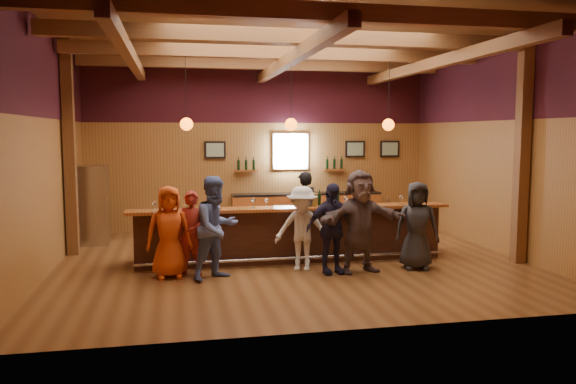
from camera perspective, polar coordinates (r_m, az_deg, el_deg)
The scene contains 27 objects.
room at distance 11.03m, azimuth 0.25°, elevation 9.54°, with size 9.04×9.00×4.52m.
bar_counter at distance 11.29m, azimuth 0.23°, elevation -4.26°, with size 6.30×1.07×1.11m.
back_bar_cabinet at distance 14.99m, azimuth 1.92°, elevation -1.89°, with size 4.00×0.52×0.95m.
window at distance 14.99m, azimuth 0.25°, elevation 4.16°, with size 0.95×0.09×0.95m.
framed_pictures at distance 15.18m, azimuth 3.47°, elevation 4.36°, with size 5.35×0.05×0.45m.
wine_shelves at distance 14.95m, azimuth 0.30°, elevation 2.50°, with size 3.00×0.18×0.30m.
pendant_lights at distance 10.96m, azimuth 0.31°, elevation 6.92°, with size 4.24×0.24×1.37m.
stainless_fridge at distance 13.56m, azimuth -19.26°, elevation -1.25°, with size 0.70×0.70×1.80m, color silver.
customer_orange at distance 10.06m, azimuth -11.99°, elevation -3.99°, with size 0.79×0.52×1.62m, color #D44714.
customer_redvest at distance 10.14m, azimuth -9.72°, elevation -4.16°, with size 0.55×0.36×1.52m, color maroon.
customer_denim at distance 9.81m, azimuth -7.28°, elevation -3.63°, with size 0.87×0.68×1.80m, color #5165A3.
customer_white at distance 10.36m, azimuth 1.44°, elevation -3.72°, with size 1.01×0.58×1.57m, color silver.
customer_navy at distance 10.14m, azimuth 4.41°, elevation -3.72°, with size 0.96×0.40×1.65m, color #1E1C39.
customer_brown at distance 10.27m, azimuth 7.33°, elevation -2.97°, with size 1.74×0.56×1.88m, color brown.
customer_dark at distance 10.73m, azimuth 12.97°, elevation -3.34°, with size 0.80×0.52×1.64m, color #252528.
bartender at distance 12.36m, azimuth 1.64°, elevation -1.83°, with size 0.62×0.41×1.70m, color black.
ice_bucket at distance 10.93m, azimuth 2.39°, elevation -0.80°, with size 0.24×0.24×0.26m, color brown.
bottle_a at distance 11.10m, azimuth 3.21°, elevation -0.74°, with size 0.07×0.07×0.31m.
bottle_b at distance 11.24m, azimuth 5.03°, elevation -0.53°, with size 0.08×0.08×0.38m.
glass_a at distance 10.64m, azimuth -13.42°, elevation -1.16°, with size 0.08×0.08×0.18m.
glass_b at distance 10.59m, azimuth -10.23°, elevation -1.19°, with size 0.07×0.07×0.16m.
glass_c at distance 10.68m, azimuth -6.93°, elevation -0.95°, with size 0.09×0.09×0.19m.
glass_d at distance 10.73m, azimuth -3.54°, elevation -0.87°, with size 0.09×0.09×0.20m.
glass_e at distance 10.74m, azimuth -2.23°, elevation -0.91°, with size 0.08×0.08×0.18m.
glass_f at distance 11.07m, azimuth 5.86°, elevation -0.72°, with size 0.08×0.08×0.19m.
glass_g at distance 11.27m, azimuth 8.16°, elevation -0.72°, with size 0.07×0.07×0.16m.
glass_h at distance 11.43m, azimuth 11.42°, elevation -0.57°, with size 0.09×0.09×0.19m.
Camera 1 is at (-2.22, -10.73, 2.53)m, focal length 35.00 mm.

